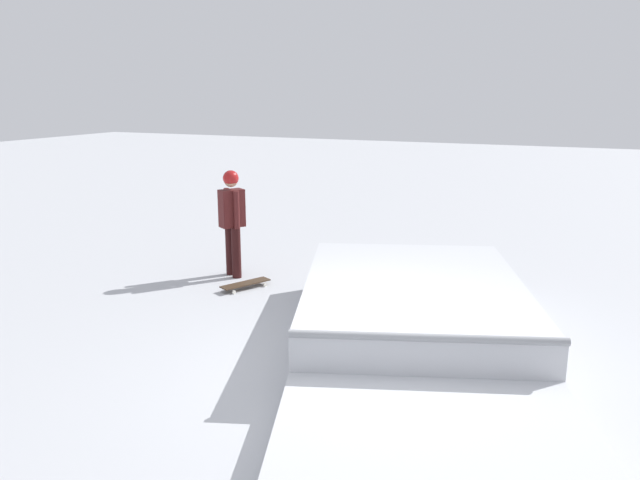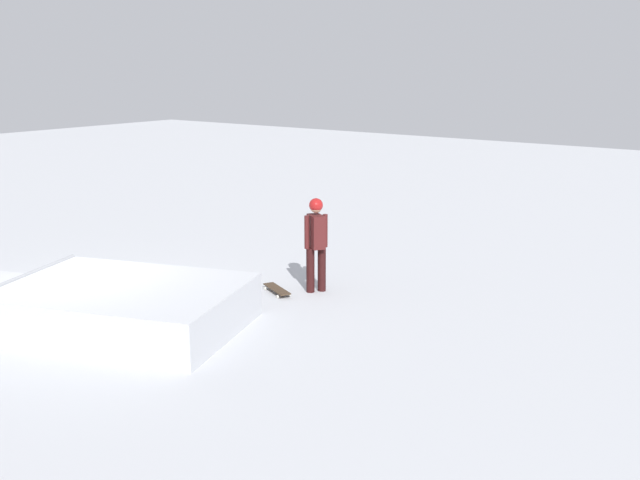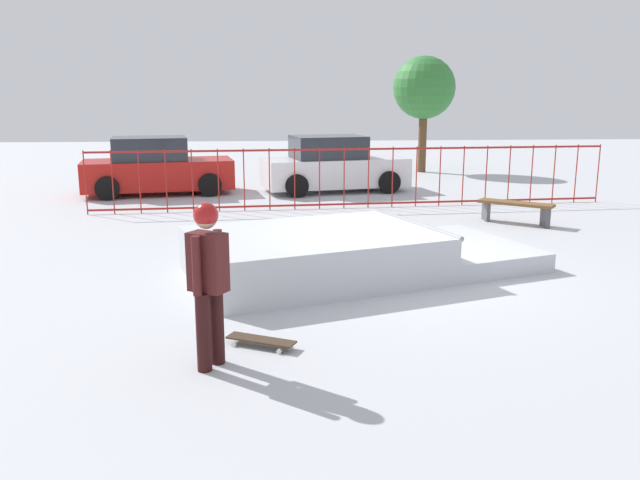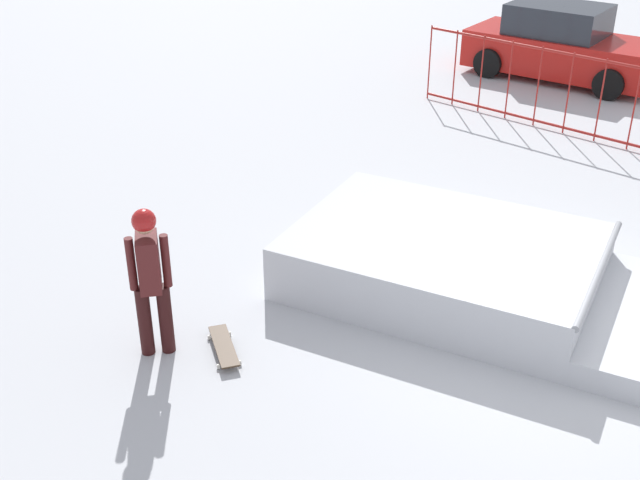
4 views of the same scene
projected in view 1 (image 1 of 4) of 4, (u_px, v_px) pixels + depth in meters
The scene contains 4 objects.
ground_plane at pixel (374, 383), 6.43m from camera, with size 60.00×60.00×0.00m, color #B7BABF.
skate_ramp at pixel (415, 325), 7.18m from camera, with size 5.95×4.23×0.74m.
skater at pixel (232, 215), 9.91m from camera, with size 0.44×0.39×1.73m.
skateboard at pixel (245, 284), 9.48m from camera, with size 0.81×0.54×0.09m.
Camera 1 is at (5.63, 1.86, 2.95)m, focal length 34.94 mm.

